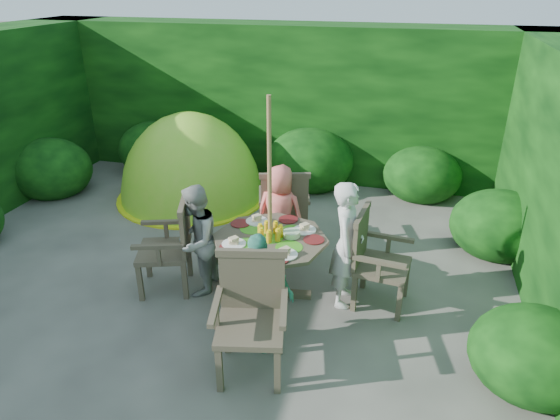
% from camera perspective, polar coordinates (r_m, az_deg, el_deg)
% --- Properties ---
extents(ground, '(60.00, 60.00, 0.00)m').
position_cam_1_polar(ground, '(5.75, -9.64, -8.88)').
color(ground, '#4C4944').
rests_on(ground, ground).
extents(hedge_enclosure, '(9.00, 9.00, 2.50)m').
position_cam_1_polar(hedge_enclosure, '(6.31, -5.57, 7.21)').
color(hedge_enclosure, black).
rests_on(hedge_enclosure, ground).
extents(patio_table, '(1.38, 1.38, 0.86)m').
position_cam_1_polar(patio_table, '(5.26, -1.08, -4.24)').
color(patio_table, '#3D3427').
rests_on(patio_table, ground).
extents(parasol_pole, '(0.05, 0.05, 2.20)m').
position_cam_1_polar(parasol_pole, '(5.04, -1.17, 0.70)').
color(parasol_pole, brown).
rests_on(parasol_pole, ground).
extents(garden_chair_right, '(0.60, 0.65, 1.00)m').
position_cam_1_polar(garden_chair_right, '(5.29, 10.79, -5.44)').
color(garden_chair_right, '#3D3427').
rests_on(garden_chair_right, ground).
extents(garden_chair_left, '(0.71, 0.75, 1.02)m').
position_cam_1_polar(garden_chair_left, '(5.55, -12.32, -3.85)').
color(garden_chair_left, '#3D3427').
rests_on(garden_chair_left, ground).
extents(garden_chair_back, '(0.76, 0.71, 1.04)m').
position_cam_1_polar(garden_chair_back, '(6.24, 0.47, 0.25)').
color(garden_chair_back, '#3D3427').
rests_on(garden_chair_back, ground).
extents(garden_chair_front, '(0.73, 0.68, 1.04)m').
position_cam_1_polar(garden_chair_front, '(4.39, -3.33, -11.69)').
color(garden_chair_front, '#3D3427').
rests_on(garden_chair_front, ground).
extents(child_right, '(0.34, 0.51, 1.38)m').
position_cam_1_polar(child_right, '(5.18, 7.68, -3.93)').
color(child_right, silver).
rests_on(child_right, ground).
extents(child_left, '(0.51, 0.64, 1.24)m').
position_cam_1_polar(child_left, '(5.42, -9.54, -3.48)').
color(child_left, '#9A9C97').
rests_on(child_left, ground).
extents(child_back, '(0.62, 0.43, 1.21)m').
position_cam_1_polar(child_back, '(5.96, -0.01, -0.45)').
color(child_back, '#F06C63').
rests_on(child_back, ground).
extents(child_front, '(0.71, 0.33, 1.18)m').
position_cam_1_polar(child_front, '(4.60, -2.59, -9.24)').
color(child_front, '#49AA90').
rests_on(child_front, ground).
extents(dome_tent, '(2.43, 2.43, 2.68)m').
position_cam_1_polar(dome_tent, '(8.06, -9.94, 1.52)').
color(dome_tent, '#87D829').
rests_on(dome_tent, ground).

